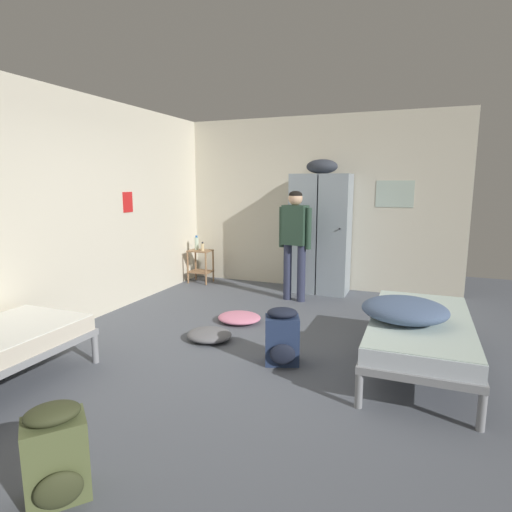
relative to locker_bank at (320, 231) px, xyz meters
name	(u,v)px	position (x,y,z in m)	size (l,w,h in m)	color
ground_plane	(246,351)	(-0.15, -2.66, -0.97)	(9.42, 9.42, 0.00)	#565B66
room_backdrop	(197,207)	(-1.41, -1.37, 0.41)	(4.54, 5.95, 2.77)	beige
locker_bank	(320,231)	(0.00, 0.00, 0.00)	(0.90, 0.55, 2.07)	#8C99A3
shelf_unit	(201,263)	(-2.06, -0.14, -0.62)	(0.38, 0.30, 0.57)	#99704C
bed_right	(420,329)	(1.51, -2.44, -0.59)	(0.90, 1.90, 0.49)	gray
bedding_heap	(405,310)	(1.37, -2.60, -0.37)	(0.75, 0.65, 0.21)	slate
person_traveler	(295,235)	(-0.23, -0.64, 0.00)	(0.50, 0.26, 1.60)	#2D334C
water_bottle	(197,243)	(-2.14, -0.12, -0.29)	(0.07, 0.07, 0.25)	silver
lotion_bottle	(203,247)	(-1.99, -0.18, -0.33)	(0.05, 0.05, 0.15)	beige
backpack_navy	(282,337)	(0.29, -2.80, -0.71)	(0.38, 0.40, 0.55)	navy
backpack_olive	(56,455)	(-0.31, -4.93, -0.71)	(0.42, 0.41, 0.55)	#566038
clothes_pile_grey	(209,335)	(-0.64, -2.52, -0.91)	(0.50, 0.45, 0.12)	slate
clothes_pile_pink	(239,318)	(-0.58, -1.84, -0.91)	(0.54, 0.49, 0.11)	pink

